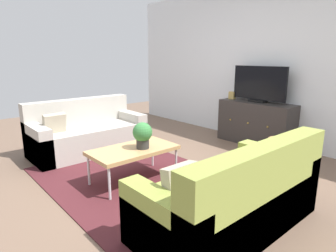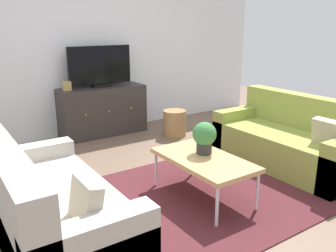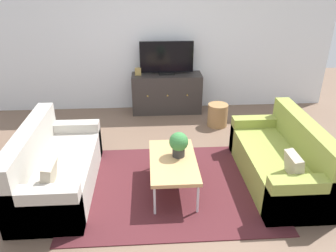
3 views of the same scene
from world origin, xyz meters
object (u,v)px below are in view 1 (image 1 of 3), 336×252
potted_plant (143,134)px  tv_console (256,123)px  couch_right_side (236,201)px  flat_screen_tv (259,84)px  coffee_table (133,151)px  couch_left_side (86,134)px  wicker_basket (280,153)px  mantel_clock (232,95)px

potted_plant → tv_console: size_ratio=0.24×
couch_right_side → flat_screen_tv: (-1.33, 2.39, 0.74)m
coffee_table → potted_plant: 0.23m
coffee_table → flat_screen_tv: bearing=88.3°
couch_left_side → wicker_basket: size_ratio=4.37×
tv_console → flat_screen_tv: bearing=90.0°
couch_right_side → tv_console: bearing=119.3°
coffee_table → couch_left_side: bearing=176.7°
wicker_basket → tv_console: bearing=140.2°
couch_right_side → tv_console: couch_right_side is taller
mantel_clock → coffee_table: bearing=-79.7°
couch_left_side → mantel_clock: mantel_clock is taller
couch_left_side → couch_right_side: bearing=0.0°
couch_left_side → coffee_table: (1.46, -0.08, 0.11)m
flat_screen_tv → wicker_basket: 1.37m
coffee_table → wicker_basket: 1.99m
flat_screen_tv → mantel_clock: size_ratio=7.37×
tv_console → mantel_clock: size_ratio=9.83×
couch_right_side → flat_screen_tv: size_ratio=1.78×
coffee_table → mantel_clock: 2.53m
potted_plant → wicker_basket: size_ratio=0.80×
couch_left_side → couch_right_side: same height
couch_right_side → coffee_table: 1.41m
potted_plant → tv_console: potted_plant is taller
potted_plant → coffee_table: bearing=-130.4°
tv_console → mantel_clock: 0.67m
couch_left_side → coffee_table: size_ratio=1.68×
couch_left_side → flat_screen_tv: 2.94m
flat_screen_tv → tv_console: bearing=-90.0°
couch_left_side → tv_console: couch_left_side is taller
tv_console → couch_left_side: bearing=-122.8°
potted_plant → mantel_clock: bearing=102.3°
couch_left_side → couch_right_side: 2.86m
couch_left_side → flat_screen_tv: (1.53, 2.39, 0.74)m
couch_left_side → tv_console: bearing=57.2°
couch_left_side → flat_screen_tv: size_ratio=1.78×
tv_console → mantel_clock: bearing=180.0°
flat_screen_tv → wicker_basket: size_ratio=2.46×
potted_plant → couch_right_side: bearing=-0.0°
mantel_clock → tv_console: bearing=-0.0°
tv_console → wicker_basket: 1.10m
tv_console → flat_screen_tv: flat_screen_tv is taller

